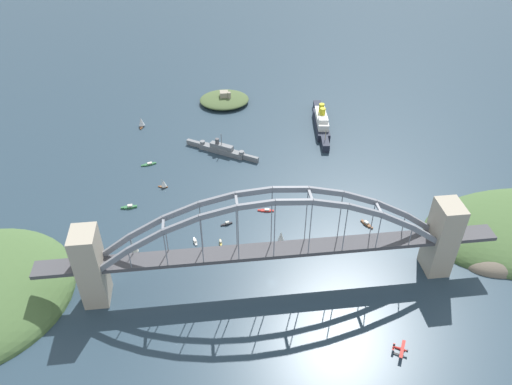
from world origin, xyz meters
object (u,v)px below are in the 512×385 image
(small_boat_6, at_px, (221,243))
(small_boat_7, at_px, (195,241))
(ocean_liner, at_px, (321,122))
(seaplane_taxiing_near_bridge, at_px, (401,350))
(small_boat_4, at_px, (129,207))
(small_boat_8, at_px, (149,164))
(small_boat_10, at_px, (227,224))
(fort_island_mid_harbor, at_px, (224,99))
(small_boat_9, at_px, (367,224))
(small_boat_2, at_px, (141,122))
(small_boat_3, at_px, (134,247))
(naval_cruiser, at_px, (221,149))
(small_boat_5, at_px, (266,210))
(small_boat_1, at_px, (281,237))
(small_boat_0, at_px, (164,184))
(harbor_arch_bridge, at_px, (272,249))

(small_boat_6, relative_size, small_boat_7, 0.88)
(ocean_liner, xyz_separation_m, seaplane_taxiing_near_bridge, (-11.18, -235.67, -3.60))
(small_boat_4, height_order, small_boat_8, small_boat_4)
(small_boat_7, height_order, small_boat_8, small_boat_7)
(small_boat_4, bearing_deg, small_boat_10, -21.23)
(fort_island_mid_harbor, relative_size, seaplane_taxiing_near_bridge, 4.42)
(ocean_liner, height_order, small_boat_9, ocean_liner)
(small_boat_2, distance_m, small_boat_3, 165.17)
(naval_cruiser, height_order, small_boat_6, naval_cruiser)
(fort_island_mid_harbor, distance_m, small_boat_3, 215.03)
(small_boat_2, height_order, small_boat_5, small_boat_2)
(naval_cruiser, xyz_separation_m, small_boat_3, (-62.40, -112.31, 1.11))
(fort_island_mid_harbor, height_order, small_boat_5, fort_island_mid_harbor)
(naval_cruiser, height_order, small_boat_1, naval_cruiser)
(small_boat_7, relative_size, small_boat_10, 0.98)
(small_boat_0, bearing_deg, naval_cruiser, 43.09)
(small_boat_2, relative_size, small_boat_6, 1.40)
(small_boat_2, distance_m, small_boat_9, 225.23)
(seaplane_taxiing_near_bridge, height_order, small_boat_4, seaplane_taxiing_near_bridge)
(ocean_liner, distance_m, small_boat_2, 162.15)
(small_boat_6, bearing_deg, small_boat_4, 144.38)
(seaplane_taxiing_near_bridge, height_order, small_boat_2, small_boat_2)
(small_boat_1, distance_m, small_boat_4, 112.87)
(harbor_arch_bridge, xyz_separation_m, small_boat_3, (-83.47, 35.22, -22.71))
(small_boat_5, relative_size, small_boat_9, 1.17)
(ocean_liner, distance_m, small_boat_0, 156.93)
(small_boat_4, xyz_separation_m, small_boat_6, (62.73, -44.95, -0.11))
(harbor_arch_bridge, distance_m, small_boat_10, 65.78)
(fort_island_mid_harbor, height_order, small_boat_2, fort_island_mid_harbor)
(ocean_liner, distance_m, small_boat_1, 156.05)
(small_boat_2, relative_size, small_boat_4, 0.86)
(small_boat_2, bearing_deg, small_boat_0, -76.69)
(small_boat_5, xyz_separation_m, small_boat_10, (-28.81, -11.34, 0.19))
(ocean_liner, distance_m, small_boat_6, 173.02)
(seaplane_taxiing_near_bridge, bearing_deg, small_boat_1, 117.89)
(small_boat_0, bearing_deg, harbor_arch_bridge, -57.21)
(small_boat_3, relative_size, small_boat_10, 1.19)
(small_boat_2, relative_size, small_boat_7, 1.24)
(small_boat_7, xyz_separation_m, small_boat_9, (117.31, 3.67, 0.10))
(ocean_liner, bearing_deg, small_boat_5, -120.13)
(small_boat_4, height_order, small_boat_7, small_boat_4)
(small_boat_0, bearing_deg, small_boat_10, -47.67)
(fort_island_mid_harbor, distance_m, small_boat_9, 211.76)
(seaplane_taxiing_near_bridge, bearing_deg, fort_island_mid_harbor, 103.73)
(ocean_liner, xyz_separation_m, small_boat_2, (-160.74, 21.34, -1.32))
(small_boat_4, bearing_deg, small_boat_9, -13.10)
(seaplane_taxiing_near_bridge, xyz_separation_m, small_boat_9, (12.75, 100.89, -1.45))
(small_boat_2, bearing_deg, harbor_arch_bridge, -65.82)
(harbor_arch_bridge, xyz_separation_m, naval_cruiser, (-21.07, 147.53, -23.82))
(harbor_arch_bridge, xyz_separation_m, small_boat_1, (11.25, 34.71, -23.00))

